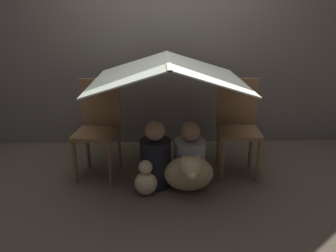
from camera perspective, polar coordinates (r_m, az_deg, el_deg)
The scene contains 9 objects.
ground_plane at distance 3.28m, azimuth 0.03°, elevation -9.05°, with size 8.80×8.80×0.00m, color brown.
wall_back at distance 3.87m, azimuth -0.34°, elevation 14.82°, with size 7.00×0.05×2.50m.
chair_left at distance 3.26m, azimuth -12.00°, elevation 0.33°, with size 0.45×0.45×0.94m.
chair_right at distance 3.30m, azimuth 12.07°, elevation 0.53°, with size 0.41×0.41×0.94m.
sheet_canopy at distance 3.00m, azimuth 0.00°, elevation 9.62°, with size 1.38×1.21×0.22m.
person_front at distance 3.05m, azimuth -2.21°, elevation -5.65°, with size 0.28×0.28×0.64m.
person_second at distance 3.12m, azimuth 3.79°, elevation -5.39°, with size 0.30×0.30×0.60m.
dog at distance 2.96m, azimuth 3.70°, elevation -8.07°, with size 0.45×0.43×0.43m.
plush_toy at distance 2.97m, azimuth -3.88°, elevation -9.42°, with size 0.21×0.21×0.33m.
Camera 1 is at (-0.07, -2.88, 1.56)m, focal length 35.00 mm.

